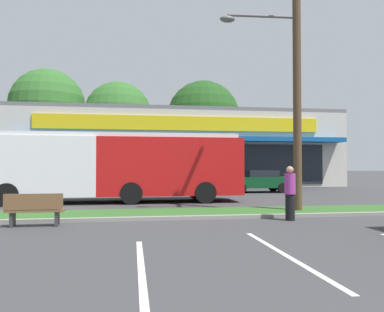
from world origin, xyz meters
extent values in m
cube|color=#2D5B23|center=(0.00, 14.00, 0.06)|extent=(56.00, 2.20, 0.12)
cube|color=gray|center=(0.00, 12.78, 0.06)|extent=(56.00, 0.24, 0.12)
cube|color=silver|center=(-3.29, 6.97, 0.00)|extent=(0.12, 4.80, 0.01)
cube|color=silver|center=(-0.49, 7.61, 0.00)|extent=(0.12, 4.80, 0.01)
cube|color=#BCB7AD|center=(0.33, 36.53, 3.07)|extent=(27.69, 12.87, 6.14)
cube|color=black|center=(0.33, 30.06, 1.84)|extent=(23.26, 0.08, 3.19)
cube|color=#0F4C8C|center=(0.33, 29.40, 3.81)|extent=(26.03, 1.40, 0.35)
cube|color=gold|center=(0.33, 30.02, 5.03)|extent=(22.15, 0.16, 1.10)
cube|color=slate|center=(0.33, 36.53, 6.29)|extent=(27.69, 12.87, 0.30)
cylinder|color=#473323|center=(-13.04, 46.04, 2.68)|extent=(0.44, 0.44, 5.36)
sphere|color=#2D6026|center=(-13.04, 46.04, 8.51)|extent=(8.40, 8.40, 8.40)
cylinder|color=#473323|center=(-5.09, 44.21, 2.26)|extent=(0.44, 0.44, 4.52)
sphere|color=#2D6026|center=(-5.09, 44.21, 7.35)|extent=(7.55, 7.55, 7.55)
cylinder|color=#473323|center=(4.31, 42.41, 2.08)|extent=(0.44, 0.44, 4.16)
sphere|color=#1E4719|center=(4.31, 42.41, 7.16)|extent=(8.01, 8.01, 8.01)
cylinder|color=#4C3826|center=(2.54, 13.81, 5.02)|extent=(0.30, 0.30, 10.04)
cylinder|color=#59595B|center=(1.24, 13.88, 7.23)|extent=(2.60, 0.25, 0.10)
ellipsoid|color=#59595B|center=(-0.05, 13.96, 7.08)|extent=(0.56, 0.32, 0.24)
cube|color=#B71414|center=(-1.66, 19.12, 1.70)|extent=(6.79, 2.60, 2.70)
cube|color=silver|center=(-7.81, 19.08, 1.70)|extent=(5.56, 2.59, 2.70)
cube|color=silver|center=(-4.43, 19.10, 3.15)|extent=(11.83, 2.38, 0.20)
cube|color=black|center=(-4.44, 20.40, 2.19)|extent=(11.32, 0.14, 1.19)
cylinder|color=black|center=(-8.73, 17.90, 0.50)|extent=(1.00, 0.31, 1.00)
cylinder|color=black|center=(-8.75, 20.24, 0.50)|extent=(1.00, 0.31, 1.00)
cylinder|color=black|center=(-3.50, 17.93, 0.50)|extent=(1.00, 0.31, 1.00)
cylinder|color=black|center=(-3.52, 20.28, 0.50)|extent=(1.00, 0.31, 1.00)
cylinder|color=black|center=(-0.12, 17.96, 0.50)|extent=(1.00, 0.31, 1.00)
cylinder|color=black|center=(-0.13, 20.30, 0.50)|extent=(1.00, 0.31, 1.00)
cube|color=brown|center=(-6.20, 12.06, 0.45)|extent=(1.60, 0.45, 0.06)
cube|color=brown|center=(-6.20, 11.86, 0.73)|extent=(1.60, 0.06, 0.44)
cube|color=#333338|center=(-5.59, 12.06, 0.23)|extent=(0.08, 0.36, 0.45)
cube|color=#333338|center=(-6.81, 12.06, 0.23)|extent=(0.08, 0.36, 0.45)
cube|color=black|center=(-3.45, 24.63, 0.65)|extent=(4.54, 1.80, 0.66)
cube|color=black|center=(-3.23, 24.63, 1.19)|extent=(2.04, 1.59, 0.43)
cylinder|color=black|center=(-4.86, 23.77, 0.32)|extent=(0.64, 0.22, 0.64)
cylinder|color=black|center=(-4.86, 25.49, 0.32)|extent=(0.64, 0.22, 0.64)
cylinder|color=black|center=(-2.05, 23.77, 0.32)|extent=(0.64, 0.22, 0.64)
cylinder|color=black|center=(-2.05, 25.49, 0.32)|extent=(0.64, 0.22, 0.64)
cube|color=#0C3F1E|center=(4.63, 24.63, 0.66)|extent=(4.37, 1.77, 0.68)
cube|color=black|center=(4.85, 24.63, 1.22)|extent=(1.97, 1.56, 0.44)
cylinder|color=black|center=(3.28, 23.79, 0.32)|extent=(0.64, 0.22, 0.64)
cylinder|color=black|center=(3.28, 25.47, 0.32)|extent=(0.64, 0.22, 0.64)
cylinder|color=black|center=(5.99, 23.79, 0.32)|extent=(0.64, 0.22, 0.64)
cylinder|color=black|center=(5.99, 25.47, 0.32)|extent=(0.64, 0.22, 0.64)
cylinder|color=black|center=(1.51, 12.09, 0.42)|extent=(0.30, 0.30, 0.83)
cylinder|color=#99338C|center=(1.51, 12.09, 1.16)|extent=(0.35, 0.35, 0.66)
sphere|color=tan|center=(1.51, 12.09, 1.61)|extent=(0.23, 0.23, 0.23)
camera|label=1|loc=(-3.44, 0.44, 1.74)|focal=36.06mm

